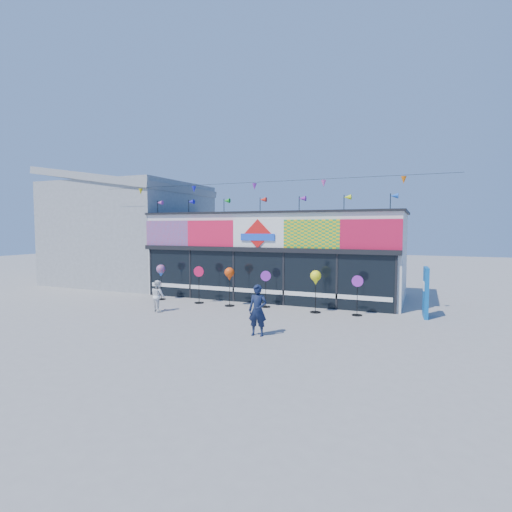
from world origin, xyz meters
The scene contains 12 objects.
ground centered at (0.00, 0.00, 0.00)m, with size 80.00×80.00×0.00m, color gray.
kite_shop centered at (0.00, 5.94, 2.05)m, with size 16.00×5.70×5.31m.
neighbour_building centered at (-10.00, 7.00, 3.20)m, with size 8.18×7.20×6.87m.
blue_sign centered at (6.87, 3.21, 0.95)m, with size 0.22×0.95×1.89m.
spinner_0 centered at (-4.54, 2.51, 1.32)m, with size 0.42×0.42×1.65m.
spinner_1 centered at (-2.44, 2.41, 0.87)m, with size 0.46×0.42×1.65m.
spinner_2 centered at (-0.88, 2.34, 1.33)m, with size 0.42×0.42×1.67m.
spinner_3 centered at (0.64, 2.72, 0.82)m, with size 0.43×0.39×1.55m.
spinner_4 centered at (2.85, 2.46, 1.35)m, with size 0.43×0.43×1.68m.
spinner_5 centered at (4.46, 2.55, 0.82)m, with size 0.43×0.39×1.54m.
adult_man centered at (2.04, -1.56, 0.80)m, with size 0.58×0.38×1.60m, color #111A36.
child centered at (-3.05, 0.26, 0.63)m, with size 0.61×0.35×1.26m, color white.
Camera 1 is at (6.70, -12.86, 3.34)m, focal length 28.00 mm.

